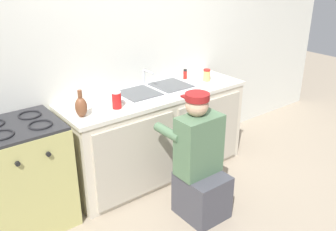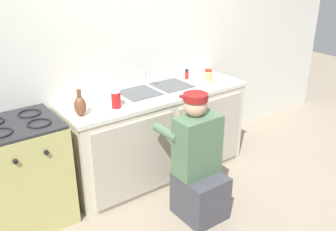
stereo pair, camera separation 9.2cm
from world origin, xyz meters
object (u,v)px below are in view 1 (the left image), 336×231
object	(u,v)px
spice_bottle_red	(185,74)
condiment_jar	(207,75)
water_glass	(207,74)
plumber_person	(200,167)
stove_range	(25,175)
vase_decorative	(81,106)
sink_double_basin	(155,90)
soda_cup_red	(117,100)

from	to	relation	value
spice_bottle_red	condiment_jar	size ratio (longest dim) A/B	0.82
water_glass	plumber_person	bearing A→B (deg)	-135.53
water_glass	condiment_jar	size ratio (longest dim) A/B	0.78
stove_range	vase_decorative	world-z (taller)	vase_decorative
sink_double_basin	plumber_person	bearing A→B (deg)	-97.83
water_glass	vase_decorative	distance (m)	1.54
stove_range	plumber_person	world-z (taller)	plumber_person
plumber_person	vase_decorative	distance (m)	1.11
water_glass	spice_bottle_red	distance (m)	0.24
stove_range	spice_bottle_red	xyz separation A→B (m)	(1.83, 0.15, 0.48)
sink_double_basin	condiment_jar	size ratio (longest dim) A/B	6.25
plumber_person	condiment_jar	bearing A→B (deg)	44.76
soda_cup_red	spice_bottle_red	size ratio (longest dim) A/B	1.45
soda_cup_red	water_glass	xyz separation A→B (m)	(1.21, 0.15, -0.03)
soda_cup_red	vase_decorative	bearing A→B (deg)	177.18
condiment_jar	vase_decorative	bearing A→B (deg)	-177.41
sink_double_basin	water_glass	distance (m)	0.71
stove_range	condiment_jar	world-z (taller)	condiment_jar
stove_range	soda_cup_red	world-z (taller)	soda_cup_red
vase_decorative	spice_bottle_red	bearing A→B (deg)	11.17
soda_cup_red	vase_decorative	distance (m)	0.32
vase_decorative	condiment_jar	xyz separation A→B (m)	(1.46, 0.07, -0.03)
water_glass	condiment_jar	bearing A→B (deg)	-138.73
sink_double_basin	vase_decorative	world-z (taller)	vase_decorative
plumber_person	soda_cup_red	bearing A→B (deg)	121.12
sink_double_basin	stove_range	bearing A→B (deg)	-179.91
soda_cup_red	water_glass	size ratio (longest dim) A/B	1.52
soda_cup_red	vase_decorative	world-z (taller)	vase_decorative
vase_decorative	condiment_jar	distance (m)	1.46
soda_cup_red	sink_double_basin	bearing A→B (deg)	14.23
stove_range	soda_cup_red	size ratio (longest dim) A/B	6.08
sink_double_basin	soda_cup_red	world-z (taller)	sink_double_basin
water_glass	vase_decorative	xyz separation A→B (m)	(-1.53, -0.13, 0.04)
soda_cup_red	condiment_jar	bearing A→B (deg)	4.13
spice_bottle_red	sink_double_basin	bearing A→B (deg)	-163.32
stove_range	vase_decorative	bearing A→B (deg)	-12.45
sink_double_basin	soda_cup_red	xyz separation A→B (m)	(-0.50, -0.13, 0.06)
sink_double_basin	condiment_jar	distance (m)	0.64
spice_bottle_red	vase_decorative	world-z (taller)	vase_decorative
condiment_jar	plumber_person	bearing A→B (deg)	-135.24
spice_bottle_red	condiment_jar	world-z (taller)	condiment_jar
sink_double_basin	stove_range	size ratio (longest dim) A/B	0.87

